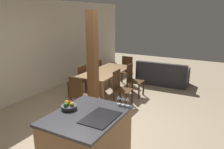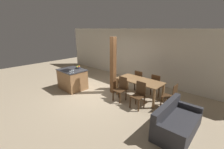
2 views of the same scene
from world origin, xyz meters
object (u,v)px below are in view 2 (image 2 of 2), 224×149
dining_chair_near_left (121,88)px  dining_chair_far_left (139,80)px  dining_table (139,83)px  wine_glass_far (73,70)px  fruit_bowl (78,67)px  dining_chair_foot_end (171,96)px  dining_chair_far_right (156,85)px  wine_glass_near (70,71)px  dining_chair_near_right (139,95)px  wine_glass_middle (72,71)px  couch (176,123)px  kitchen_island (73,79)px  timber_post (113,66)px  dining_chair_head_end (115,79)px

dining_chair_near_left → dining_chair_far_left: same height
dining_table → wine_glass_far: bearing=-146.0°
fruit_bowl → dining_chair_foot_end: (4.06, 0.95, -0.49)m
dining_chair_near_left → dining_chair_far_right: 1.53m
wine_glass_near → dining_chair_near_right: wine_glass_near is taller
wine_glass_middle → dining_table: wine_glass_middle is taller
dining_table → couch: 2.23m
dining_table → dining_chair_foot_end: size_ratio=1.96×
kitchen_island → wine_glass_near: (0.53, -0.40, 0.57)m
timber_post → dining_chair_near_right: bearing=-12.5°
wine_glass_near → wine_glass_middle: size_ratio=1.00×
wine_glass_middle → dining_chair_near_right: wine_glass_middle is taller
couch → dining_chair_near_left: bearing=77.6°
fruit_bowl → wine_glass_middle: size_ratio=1.64×
dining_chair_far_right → couch: size_ratio=0.55×
wine_glass_near → dining_chair_near_left: (1.86, 1.04, -0.55)m
dining_chair_near_right → wine_glass_far: bearing=-161.8°
wine_glass_near → wine_glass_far: (0.00, 0.15, 0.00)m
kitchen_island → dining_chair_far_right: (3.21, 1.93, 0.02)m
dining_chair_near_left → timber_post: (-0.73, 0.34, 0.71)m
dining_table → dining_chair_near_left: 0.78m
kitchen_island → dining_chair_far_right: bearing=31.0°
dining_chair_far_left → wine_glass_near: bearing=51.4°
kitchen_island → dining_table: bearing=24.6°
dining_chair_far_left → couch: bearing=143.3°
dining_chair_near_right → dining_chair_far_right: (0.00, 1.29, 0.00)m
dining_chair_foot_end → kitchen_island: bearing=-72.6°
dining_chair_near_right → dining_chair_far_left: size_ratio=1.00×
dining_chair_far_left → dining_chair_head_end: bearing=36.4°
wine_glass_near → wine_glass_middle: (0.00, 0.08, 0.00)m
kitchen_island → dining_chair_near_left: size_ratio=1.29×
dining_table → timber_post: size_ratio=0.76×
kitchen_island → wine_glass_middle: size_ratio=8.32×
dining_chair_near_left → timber_post: timber_post is taller
fruit_bowl → dining_chair_near_right: fruit_bowl is taller
dining_chair_near_left → wine_glass_middle: bearing=-152.7°
dining_chair_near_right → wine_glass_middle: bearing=-160.3°
wine_glass_near → dining_chair_near_right: size_ratio=0.15×
dining_chair_near_left → dining_chair_near_right: same height
dining_chair_head_end → dining_chair_near_right: bearing=-110.9°
kitchen_island → couch: bearing=2.4°
dining_table → dining_chair_foot_end: bearing=0.0°
wine_glass_far → dining_chair_far_left: 2.92m
dining_chair_far_right → dining_chair_foot_end: (0.88, -0.65, 0.00)m
wine_glass_near → dining_table: (2.27, 1.68, -0.38)m
timber_post → kitchen_island: bearing=-149.6°
dining_table → dining_chair_far_right: (0.41, 0.65, -0.17)m
dining_chair_near_right → dining_chair_head_end: 1.82m
wine_glass_near → timber_post: (1.13, 1.38, 0.16)m
wine_glass_far → dining_chair_foot_end: wine_glass_far is taller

